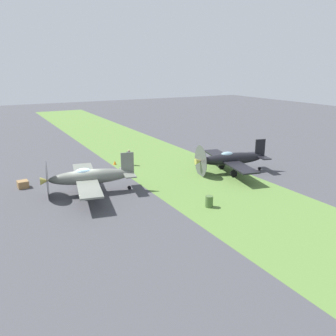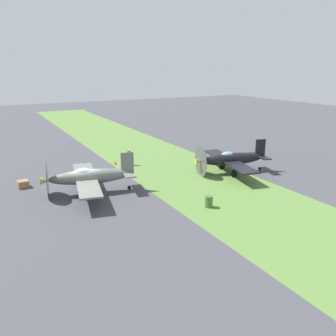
{
  "view_description": "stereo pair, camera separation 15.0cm",
  "coord_description": "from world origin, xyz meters",
  "px_view_note": "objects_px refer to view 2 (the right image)",
  "views": [
    {
      "loc": [
        -28.92,
        7.35,
        10.45
      ],
      "look_at": [
        -1.19,
        -7.72,
        1.36
      ],
      "focal_mm": 37.76,
      "sensor_mm": 36.0,
      "label": 1
    },
    {
      "loc": [
        -28.99,
        7.22,
        10.45
      ],
      "look_at": [
        -1.19,
        -7.72,
        1.36
      ],
      "focal_mm": 37.76,
      "sensor_mm": 36.0,
      "label": 2
    }
  ],
  "objects_px": {
    "supply_crate": "(23,184)",
    "runway_marker_cone": "(115,162)",
    "airplane_wingman": "(231,159)",
    "fuel_drum": "(209,202)",
    "airplane_lead": "(89,177)",
    "ground_crew_mechanic": "(129,157)"
  },
  "relations": [
    {
      "from": "airplane_lead",
      "to": "runway_marker_cone",
      "type": "relative_size",
      "value": 22.51
    },
    {
      "from": "airplane_wingman",
      "to": "fuel_drum",
      "type": "distance_m",
      "value": 9.79
    },
    {
      "from": "supply_crate",
      "to": "runway_marker_cone",
      "type": "bearing_deg",
      "value": -70.86
    },
    {
      "from": "airplane_wingman",
      "to": "ground_crew_mechanic",
      "type": "relative_size",
      "value": 5.61
    },
    {
      "from": "ground_crew_mechanic",
      "to": "runway_marker_cone",
      "type": "xyz_separation_m",
      "value": [
        1.0,
        1.31,
        -0.69
      ]
    },
    {
      "from": "fuel_drum",
      "to": "ground_crew_mechanic",
      "type": "bearing_deg",
      "value": 3.17
    },
    {
      "from": "airplane_wingman",
      "to": "fuel_drum",
      "type": "height_order",
      "value": "airplane_wingman"
    },
    {
      "from": "ground_crew_mechanic",
      "to": "supply_crate",
      "type": "relative_size",
      "value": 1.92
    },
    {
      "from": "airplane_lead",
      "to": "runway_marker_cone",
      "type": "bearing_deg",
      "value": -22.32
    },
    {
      "from": "airplane_wingman",
      "to": "fuel_drum",
      "type": "xyz_separation_m",
      "value": [
        -6.55,
        7.21,
        -0.99
      ]
    },
    {
      "from": "runway_marker_cone",
      "to": "fuel_drum",
      "type": "bearing_deg",
      "value": -172.1
    },
    {
      "from": "airplane_wingman",
      "to": "ground_crew_mechanic",
      "type": "xyz_separation_m",
      "value": [
        7.58,
        7.99,
        -0.53
      ]
    },
    {
      "from": "airplane_lead",
      "to": "airplane_wingman",
      "type": "distance_m",
      "value": 14.42
    },
    {
      "from": "fuel_drum",
      "to": "runway_marker_cone",
      "type": "bearing_deg",
      "value": 7.9
    },
    {
      "from": "airplane_lead",
      "to": "airplane_wingman",
      "type": "bearing_deg",
      "value": -82.27
    },
    {
      "from": "airplane_lead",
      "to": "ground_crew_mechanic",
      "type": "relative_size",
      "value": 5.73
    },
    {
      "from": "airplane_lead",
      "to": "fuel_drum",
      "type": "bearing_deg",
      "value": -124.71
    },
    {
      "from": "airplane_lead",
      "to": "fuel_drum",
      "type": "relative_size",
      "value": 11.01
    },
    {
      "from": "airplane_wingman",
      "to": "runway_marker_cone",
      "type": "xyz_separation_m",
      "value": [
        8.58,
        9.3,
        -1.22
      ]
    },
    {
      "from": "airplane_lead",
      "to": "airplane_wingman",
      "type": "xyz_separation_m",
      "value": [
        -0.83,
        -14.4,
        -0.03
      ]
    },
    {
      "from": "ground_crew_mechanic",
      "to": "fuel_drum",
      "type": "height_order",
      "value": "ground_crew_mechanic"
    },
    {
      "from": "runway_marker_cone",
      "to": "airplane_wingman",
      "type": "bearing_deg",
      "value": -132.67
    }
  ]
}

